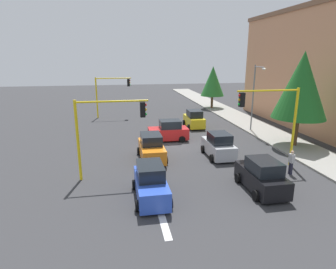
{
  "coord_description": "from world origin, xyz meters",
  "views": [
    {
      "loc": [
        24.1,
        -4.97,
        7.79
      ],
      "look_at": [
        0.25,
        -0.68,
        1.2
      ],
      "focal_mm": 30.65,
      "sensor_mm": 36.0,
      "label": 1
    }
  ],
  "objects_px": {
    "car_red": "(169,131)",
    "car_black": "(262,176)",
    "traffic_signal_near_right": "(107,123)",
    "car_silver": "(219,146)",
    "traffic_signal_near_left": "(272,112)",
    "tree_roadside_near": "(301,85)",
    "car_blue": "(151,183)",
    "tree_roadside_far": "(213,81)",
    "car_yellow": "(194,119)",
    "car_orange": "(151,148)",
    "street_lamp_curbside": "(255,91)",
    "pedestrian_crossing": "(291,162)",
    "traffic_signal_far_right": "(111,89)"
  },
  "relations": [
    {
      "from": "car_black",
      "to": "pedestrian_crossing",
      "type": "bearing_deg",
      "value": 120.96
    },
    {
      "from": "tree_roadside_far",
      "to": "car_silver",
      "type": "distance_m",
      "value": 22.53
    },
    {
      "from": "car_orange",
      "to": "pedestrian_crossing",
      "type": "distance_m",
      "value": 10.15
    },
    {
      "from": "car_black",
      "to": "tree_roadside_far",
      "type": "bearing_deg",
      "value": 167.41
    },
    {
      "from": "car_red",
      "to": "car_blue",
      "type": "distance_m",
      "value": 11.69
    },
    {
      "from": "traffic_signal_near_left",
      "to": "car_blue",
      "type": "distance_m",
      "value": 10.08
    },
    {
      "from": "street_lamp_curbside",
      "to": "car_silver",
      "type": "height_order",
      "value": "street_lamp_curbside"
    },
    {
      "from": "traffic_signal_far_right",
      "to": "street_lamp_curbside",
      "type": "bearing_deg",
      "value": 54.99
    },
    {
      "from": "tree_roadside_near",
      "to": "pedestrian_crossing",
      "type": "relative_size",
      "value": 4.87
    },
    {
      "from": "traffic_signal_far_right",
      "to": "traffic_signal_near_right",
      "type": "bearing_deg",
      "value": 0.0
    },
    {
      "from": "traffic_signal_near_right",
      "to": "traffic_signal_far_right",
      "type": "xyz_separation_m",
      "value": [
        -20.0,
        -0.0,
        0.0
      ]
    },
    {
      "from": "traffic_signal_far_right",
      "to": "car_blue",
      "type": "distance_m",
      "value": 23.57
    },
    {
      "from": "car_red",
      "to": "car_blue",
      "type": "bearing_deg",
      "value": -15.29
    },
    {
      "from": "tree_roadside_near",
      "to": "car_silver",
      "type": "xyz_separation_m",
      "value": [
        1.28,
        -7.61,
        -4.54
      ]
    },
    {
      "from": "car_black",
      "to": "tree_roadside_near",
      "type": "bearing_deg",
      "value": 136.37
    },
    {
      "from": "traffic_signal_near_right",
      "to": "car_black",
      "type": "height_order",
      "value": "traffic_signal_near_right"
    },
    {
      "from": "traffic_signal_near_left",
      "to": "tree_roadside_far",
      "type": "xyz_separation_m",
      "value": [
        -24.0,
        3.8,
        0.16
      ]
    },
    {
      "from": "traffic_signal_near_left",
      "to": "pedestrian_crossing",
      "type": "xyz_separation_m",
      "value": [
        1.6,
        0.81,
        -3.13
      ]
    },
    {
      "from": "street_lamp_curbside",
      "to": "car_blue",
      "type": "height_order",
      "value": "street_lamp_curbside"
    },
    {
      "from": "traffic_signal_near_right",
      "to": "car_black",
      "type": "relative_size",
      "value": 1.32
    },
    {
      "from": "tree_roadside_near",
      "to": "car_silver",
      "type": "height_order",
      "value": "tree_roadside_near"
    },
    {
      "from": "traffic_signal_far_right",
      "to": "tree_roadside_far",
      "type": "relative_size",
      "value": 0.82
    },
    {
      "from": "traffic_signal_near_right",
      "to": "pedestrian_crossing",
      "type": "bearing_deg",
      "value": 82.5
    },
    {
      "from": "traffic_signal_near_left",
      "to": "tree_roadside_near",
      "type": "xyz_separation_m",
      "value": [
        -4.0,
        4.8,
        1.4
      ]
    },
    {
      "from": "tree_roadside_near",
      "to": "pedestrian_crossing",
      "type": "xyz_separation_m",
      "value": [
        5.6,
        -3.99,
        -4.53
      ]
    },
    {
      "from": "traffic_signal_far_right",
      "to": "tree_roadside_near",
      "type": "relative_size",
      "value": 0.63
    },
    {
      "from": "street_lamp_curbside",
      "to": "car_black",
      "type": "bearing_deg",
      "value": -24.03
    },
    {
      "from": "car_blue",
      "to": "car_black",
      "type": "xyz_separation_m",
      "value": [
        0.21,
        6.65,
        0.0
      ]
    },
    {
      "from": "car_blue",
      "to": "car_yellow",
      "type": "relative_size",
      "value": 1.11
    },
    {
      "from": "traffic_signal_near_right",
      "to": "car_red",
      "type": "bearing_deg",
      "value": 145.9
    },
    {
      "from": "traffic_signal_far_right",
      "to": "car_orange",
      "type": "bearing_deg",
      "value": 10.62
    },
    {
      "from": "car_blue",
      "to": "car_yellow",
      "type": "distance_m",
      "value": 17.47
    },
    {
      "from": "car_yellow",
      "to": "car_red",
      "type": "bearing_deg",
      "value": -38.6
    },
    {
      "from": "traffic_signal_far_right",
      "to": "tree_roadside_far",
      "type": "height_order",
      "value": "tree_roadside_far"
    },
    {
      "from": "tree_roadside_near",
      "to": "car_orange",
      "type": "bearing_deg",
      "value": -86.13
    },
    {
      "from": "car_silver",
      "to": "traffic_signal_near_right",
      "type": "bearing_deg",
      "value": -72.3
    },
    {
      "from": "tree_roadside_near",
      "to": "car_blue",
      "type": "relative_size",
      "value": 1.98
    },
    {
      "from": "traffic_signal_near_right",
      "to": "car_orange",
      "type": "xyz_separation_m",
      "value": [
        -3.12,
        3.16,
        -2.84
      ]
    },
    {
      "from": "car_red",
      "to": "traffic_signal_far_right",
      "type": "bearing_deg",
      "value": -155.7
    },
    {
      "from": "traffic_signal_near_left",
      "to": "car_red",
      "type": "xyz_separation_m",
      "value": [
        -8.0,
        -5.91,
        -3.14
      ]
    },
    {
      "from": "car_silver",
      "to": "car_blue",
      "type": "bearing_deg",
      "value": -45.9
    },
    {
      "from": "car_red",
      "to": "car_black",
      "type": "height_order",
      "value": "same"
    },
    {
      "from": "car_silver",
      "to": "car_black",
      "type": "height_order",
      "value": "same"
    },
    {
      "from": "traffic_signal_near_left",
      "to": "car_red",
      "type": "bearing_deg",
      "value": -143.52
    },
    {
      "from": "traffic_signal_far_right",
      "to": "tree_roadside_near",
      "type": "xyz_separation_m",
      "value": [
        16.0,
        16.13,
        1.7
      ]
    },
    {
      "from": "street_lamp_curbside",
      "to": "tree_roadside_far",
      "type": "distance_m",
      "value": 14.39
    },
    {
      "from": "car_red",
      "to": "car_orange",
      "type": "distance_m",
      "value": 5.37
    },
    {
      "from": "car_orange",
      "to": "car_red",
      "type": "bearing_deg",
      "value": 155.2
    },
    {
      "from": "traffic_signal_near_right",
      "to": "tree_roadside_far",
      "type": "xyz_separation_m",
      "value": [
        -24.0,
        15.13,
        0.46
      ]
    },
    {
      "from": "car_blue",
      "to": "pedestrian_crossing",
      "type": "height_order",
      "value": "car_blue"
    }
  ]
}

